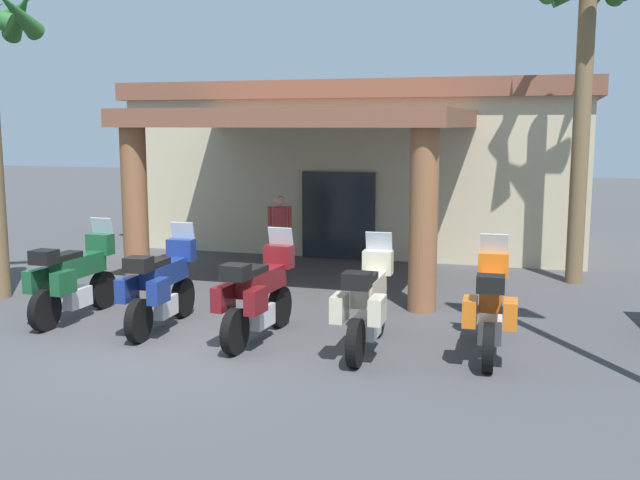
% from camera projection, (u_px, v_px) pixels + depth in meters
% --- Properties ---
extents(ground_plane, '(80.00, 80.00, 0.00)m').
position_uv_depth(ground_plane, '(178.00, 350.00, 10.75)').
color(ground_plane, '#424244').
extents(motel_building, '(11.96, 11.25, 4.27)m').
position_uv_depth(motel_building, '(366.00, 162.00, 20.38)').
color(motel_building, beige).
rests_on(motel_building, ground_plane).
extents(motorcycle_green, '(0.70, 2.21, 1.61)m').
position_uv_depth(motorcycle_green, '(73.00, 278.00, 12.34)').
color(motorcycle_green, black).
rests_on(motorcycle_green, ground_plane).
extents(motorcycle_blue, '(0.73, 2.21, 1.61)m').
position_uv_depth(motorcycle_blue, '(161.00, 286.00, 11.74)').
color(motorcycle_blue, black).
rests_on(motorcycle_blue, ground_plane).
extents(motorcycle_maroon, '(0.72, 2.21, 1.61)m').
position_uv_depth(motorcycle_maroon, '(258.00, 295.00, 11.13)').
color(motorcycle_maroon, black).
rests_on(motorcycle_maroon, ground_plane).
extents(motorcycle_cream, '(0.72, 2.21, 1.61)m').
position_uv_depth(motorcycle_cream, '(367.00, 303.00, 10.60)').
color(motorcycle_cream, black).
rests_on(motorcycle_cream, ground_plane).
extents(motorcycle_orange, '(0.73, 2.21, 1.61)m').
position_uv_depth(motorcycle_orange, '(491.00, 307.00, 10.40)').
color(motorcycle_orange, black).
rests_on(motorcycle_orange, ground_plane).
extents(pedestrian, '(0.49, 0.32, 1.67)m').
position_uv_depth(pedestrian, '(280.00, 227.00, 16.59)').
color(pedestrian, '#3F334C').
rests_on(pedestrian, ground_plane).
extents(palm_tree_near_portico, '(1.96, 1.96, 6.52)m').
position_uv_depth(palm_tree_near_portico, '(586.00, 43.00, 14.61)').
color(palm_tree_near_portico, brown).
rests_on(palm_tree_near_portico, ground_plane).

